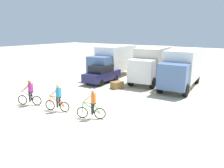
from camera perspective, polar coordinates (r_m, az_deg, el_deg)
name	(u,v)px	position (r m, az deg, el deg)	size (l,w,h in m)	color
ground_plane	(84,115)	(13.26, -7.41, -8.07)	(120.00, 120.00, 0.00)	beige
box_truck_avon_van	(114,60)	(23.65, 0.50, 6.50)	(2.79, 6.88, 3.35)	white
box_truck_cream_rv	(152,63)	(21.71, 10.57, 5.59)	(3.10, 6.97, 3.35)	beige
box_truck_white_box	(182,67)	(19.94, 18.14, 4.41)	(2.86, 6.91, 3.35)	white
sedan_parked	(102,74)	(20.91, -2.71, 2.74)	(1.91, 4.26, 1.76)	#1E1E4C
cyclist_orange_shirt	(30,93)	(15.55, -21.06, -2.29)	(1.58, 0.87, 1.82)	black
cyclist_cowboy_hat	(58,98)	(13.82, -14.30, -3.75)	(1.67, 0.67, 1.82)	black
cyclist_near_camera	(92,105)	(12.34, -5.39, -5.53)	(1.58, 0.85, 1.82)	black
supply_crate	(117,85)	(18.89, 1.35, -0.27)	(0.77, 0.97, 0.61)	olive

